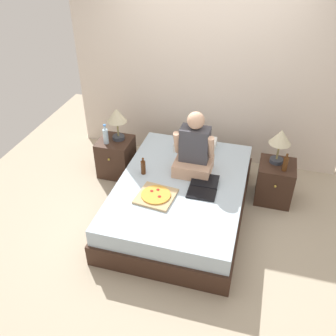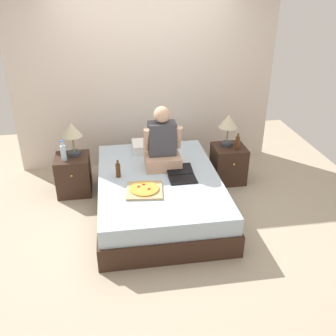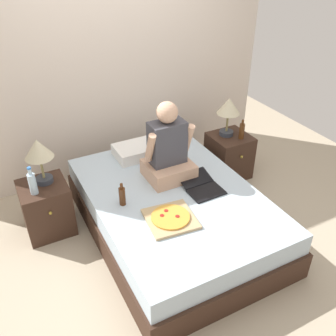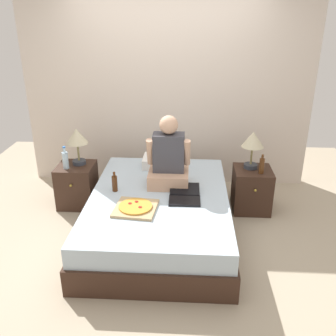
{
  "view_description": "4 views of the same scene",
  "coord_description": "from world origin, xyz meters",
  "px_view_note": "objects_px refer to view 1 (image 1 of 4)",
  "views": [
    {
      "loc": [
        0.78,
        -3.38,
        3.11
      ],
      "look_at": [
        -0.11,
        -0.16,
        0.76
      ],
      "focal_mm": 40.0,
      "sensor_mm": 36.0,
      "label": 1
    },
    {
      "loc": [
        -0.5,
        -3.96,
        2.62
      ],
      "look_at": [
        0.1,
        -0.09,
        0.62
      ],
      "focal_mm": 40.0,
      "sensor_mm": 36.0,
      "label": 2
    },
    {
      "loc": [
        -1.35,
        -2.47,
        2.54
      ],
      "look_at": [
        -0.08,
        -0.05,
        0.79
      ],
      "focal_mm": 40.0,
      "sensor_mm": 36.0,
      "label": 3
    },
    {
      "loc": [
        0.3,
        -3.51,
        2.28
      ],
      "look_at": [
        0.09,
        0.03,
        0.76
      ],
      "focal_mm": 40.0,
      "sensor_mm": 36.0,
      "label": 4
    }
  ],
  "objects_px": {
    "nightstand_right": "(275,182)",
    "lamp_on_right_nightstand": "(280,139)",
    "person_seated": "(194,151)",
    "pizza_box": "(156,196)",
    "water_bottle": "(106,136)",
    "laptop": "(203,189)",
    "beer_bottle": "(285,164)",
    "nightstand_left": "(116,157)",
    "lamp_on_left_nightstand": "(117,117)",
    "beer_bottle_on_bed": "(143,167)",
    "bed": "(181,198)"
  },
  "relations": [
    {
      "from": "nightstand_right",
      "to": "lamp_on_right_nightstand",
      "type": "relative_size",
      "value": 1.16
    },
    {
      "from": "person_seated",
      "to": "pizza_box",
      "type": "relative_size",
      "value": 1.77
    },
    {
      "from": "water_bottle",
      "to": "person_seated",
      "type": "relative_size",
      "value": 0.35
    },
    {
      "from": "nightstand_right",
      "to": "laptop",
      "type": "xyz_separation_m",
      "value": [
        -0.8,
        -0.67,
        0.23
      ]
    },
    {
      "from": "beer_bottle",
      "to": "pizza_box",
      "type": "relative_size",
      "value": 0.52
    },
    {
      "from": "beer_bottle",
      "to": "person_seated",
      "type": "relative_size",
      "value": 0.29
    },
    {
      "from": "nightstand_left",
      "to": "nightstand_right",
      "type": "xyz_separation_m",
      "value": [
        2.14,
        0.0,
        0.0
      ]
    },
    {
      "from": "person_seated",
      "to": "laptop",
      "type": "height_order",
      "value": "person_seated"
    },
    {
      "from": "nightstand_left",
      "to": "laptop",
      "type": "bearing_deg",
      "value": -26.56
    },
    {
      "from": "lamp_on_left_nightstand",
      "to": "person_seated",
      "type": "xyz_separation_m",
      "value": [
        1.12,
        -0.37,
        -0.1
      ]
    },
    {
      "from": "nightstand_left",
      "to": "pizza_box",
      "type": "xyz_separation_m",
      "value": [
        0.87,
        -0.93,
        0.22
      ]
    },
    {
      "from": "person_seated",
      "to": "nightstand_left",
      "type": "bearing_deg",
      "value": 164.39
    },
    {
      "from": "beer_bottle_on_bed",
      "to": "water_bottle",
      "type": "bearing_deg",
      "value": 146.25
    },
    {
      "from": "nightstand_left",
      "to": "beer_bottle_on_bed",
      "type": "relative_size",
      "value": 2.38
    },
    {
      "from": "nightstand_left",
      "to": "person_seated",
      "type": "distance_m",
      "value": 1.3
    },
    {
      "from": "bed",
      "to": "beer_bottle_on_bed",
      "type": "xyz_separation_m",
      "value": [
        -0.48,
        0.06,
        0.33
      ]
    },
    {
      "from": "lamp_on_right_nightstand",
      "to": "pizza_box",
      "type": "height_order",
      "value": "lamp_on_right_nightstand"
    },
    {
      "from": "bed",
      "to": "pizza_box",
      "type": "height_order",
      "value": "pizza_box"
    },
    {
      "from": "bed",
      "to": "beer_bottle_on_bed",
      "type": "distance_m",
      "value": 0.59
    },
    {
      "from": "nightstand_right",
      "to": "person_seated",
      "type": "xyz_separation_m",
      "value": [
        -0.99,
        -0.32,
        0.49
      ]
    },
    {
      "from": "lamp_on_right_nightstand",
      "to": "person_seated",
      "type": "relative_size",
      "value": 0.58
    },
    {
      "from": "beer_bottle",
      "to": "person_seated",
      "type": "bearing_deg",
      "value": -168.08
    },
    {
      "from": "lamp_on_left_nightstand",
      "to": "beer_bottle_on_bed",
      "type": "distance_m",
      "value": 0.86
    },
    {
      "from": "laptop",
      "to": "lamp_on_left_nightstand",
      "type": "bearing_deg",
      "value": 151.02
    },
    {
      "from": "laptop",
      "to": "beer_bottle_on_bed",
      "type": "xyz_separation_m",
      "value": [
        -0.75,
        0.13,
        0.07
      ]
    },
    {
      "from": "bed",
      "to": "nightstand_left",
      "type": "distance_m",
      "value": 1.23
    },
    {
      "from": "beer_bottle",
      "to": "laptop",
      "type": "bearing_deg",
      "value": -146.8
    },
    {
      "from": "nightstand_left",
      "to": "person_seated",
      "type": "bearing_deg",
      "value": -15.61
    },
    {
      "from": "bed",
      "to": "pizza_box",
      "type": "xyz_separation_m",
      "value": [
        -0.21,
        -0.33,
        0.26
      ]
    },
    {
      "from": "lamp_on_right_nightstand",
      "to": "beer_bottle_on_bed",
      "type": "relative_size",
      "value": 2.05
    },
    {
      "from": "person_seated",
      "to": "beer_bottle_on_bed",
      "type": "distance_m",
      "value": 0.64
    },
    {
      "from": "beer_bottle_on_bed",
      "to": "lamp_on_left_nightstand",
      "type": "bearing_deg",
      "value": 133.11
    },
    {
      "from": "nightstand_left",
      "to": "water_bottle",
      "type": "xyz_separation_m",
      "value": [
        -0.08,
        -0.09,
        0.37
      ]
    },
    {
      "from": "bed",
      "to": "laptop",
      "type": "distance_m",
      "value": 0.38
    },
    {
      "from": "beer_bottle_on_bed",
      "to": "beer_bottle",
      "type": "bearing_deg",
      "value": 15.09
    },
    {
      "from": "beer_bottle",
      "to": "water_bottle",
      "type": "bearing_deg",
      "value": 179.75
    },
    {
      "from": "laptop",
      "to": "nightstand_right",
      "type": "bearing_deg",
      "value": 39.9
    },
    {
      "from": "bed",
      "to": "lamp_on_right_nightstand",
      "type": "xyz_separation_m",
      "value": [
        1.04,
        0.65,
        0.62
      ]
    },
    {
      "from": "water_bottle",
      "to": "laptop",
      "type": "bearing_deg",
      "value": -22.22
    },
    {
      "from": "nightstand_left",
      "to": "lamp_on_right_nightstand",
      "type": "height_order",
      "value": "lamp_on_right_nightstand"
    },
    {
      "from": "lamp_on_right_nightstand",
      "to": "laptop",
      "type": "distance_m",
      "value": 1.12
    },
    {
      "from": "lamp_on_right_nightstand",
      "to": "bed",
      "type": "bearing_deg",
      "value": -148.2
    },
    {
      "from": "lamp_on_left_nightstand",
      "to": "beer_bottle",
      "type": "bearing_deg",
      "value": -3.95
    },
    {
      "from": "person_seated",
      "to": "laptop",
      "type": "relative_size",
      "value": 1.86
    },
    {
      "from": "bed",
      "to": "laptop",
      "type": "xyz_separation_m",
      "value": [
        0.27,
        -0.07,
        0.26
      ]
    },
    {
      "from": "pizza_box",
      "to": "beer_bottle_on_bed",
      "type": "xyz_separation_m",
      "value": [
        -0.28,
        0.39,
        0.07
      ]
    },
    {
      "from": "beer_bottle",
      "to": "laptop",
      "type": "relative_size",
      "value": 0.55
    },
    {
      "from": "water_bottle",
      "to": "beer_bottle_on_bed",
      "type": "height_order",
      "value": "water_bottle"
    },
    {
      "from": "nightstand_right",
      "to": "beer_bottle",
      "type": "height_order",
      "value": "beer_bottle"
    },
    {
      "from": "bed",
      "to": "lamp_on_left_nightstand",
      "type": "relative_size",
      "value": 4.72
    }
  ]
}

